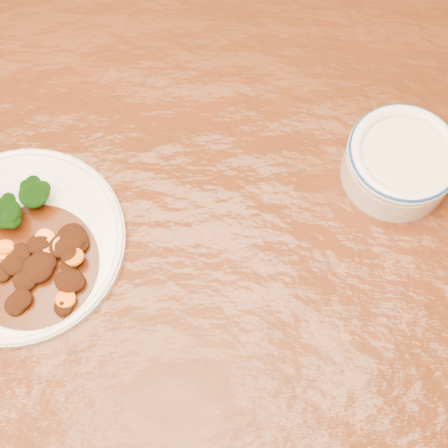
# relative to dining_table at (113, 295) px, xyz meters

# --- Properties ---
(ground) EXTENTS (4.00, 4.00, 0.00)m
(ground) POSITION_rel_dining_table_xyz_m (0.00, 0.00, -0.67)
(ground) COLOR #4E2913
(ground) RESTS_ON ground
(dining_table) EXTENTS (1.59, 1.07, 0.75)m
(dining_table) POSITION_rel_dining_table_xyz_m (0.00, 0.00, 0.00)
(dining_table) COLOR #501F0E
(dining_table) RESTS_ON ground
(dinner_plate) EXTENTS (0.24, 0.24, 0.02)m
(dinner_plate) POSITION_rel_dining_table_xyz_m (-0.10, 0.02, 0.09)
(dinner_plate) COLOR silver
(dinner_plate) RESTS_ON dining_table
(mince_stew) EXTENTS (0.15, 0.15, 0.02)m
(mince_stew) POSITION_rel_dining_table_xyz_m (-0.06, -0.00, 0.10)
(mince_stew) COLOR #3E1806
(mince_stew) RESTS_ON dinner_plate
(dip_bowl) EXTENTS (0.13, 0.13, 0.06)m
(dip_bowl) POSITION_rel_dining_table_xyz_m (0.32, 0.17, 0.11)
(dip_bowl) COLOR silver
(dip_bowl) RESTS_ON dining_table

